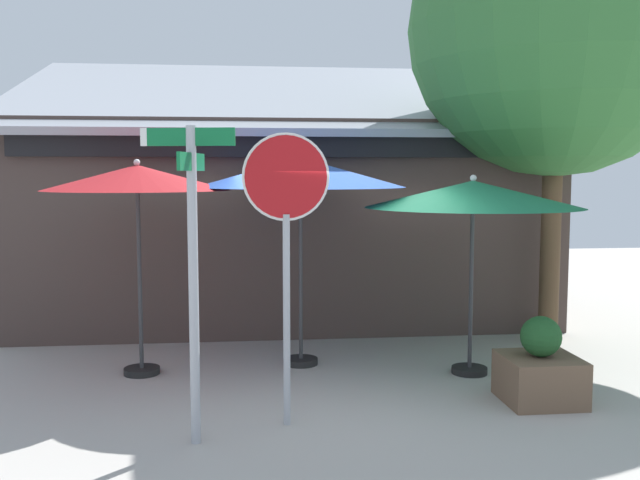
% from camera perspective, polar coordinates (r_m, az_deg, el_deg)
% --- Properties ---
extents(ground_plane, '(28.00, 28.00, 0.10)m').
position_cam_1_polar(ground_plane, '(8.48, 1.75, -11.93)').
color(ground_plane, '#ADA8A0').
extents(cafe_building, '(9.05, 5.21, 4.71)m').
position_cam_1_polar(cafe_building, '(12.70, -3.00, 2.07)').
color(cafe_building, '#473833').
rests_on(cafe_building, ground).
extents(street_sign_post, '(0.84, 0.78, 2.90)m').
position_cam_1_polar(street_sign_post, '(6.45, -10.26, -1.03)').
color(street_sign_post, '#A8AAB2').
rests_on(street_sign_post, ground).
extents(stop_sign, '(0.85, 0.08, 2.87)m').
position_cam_1_polar(stop_sign, '(6.82, -2.75, 1.64)').
color(stop_sign, '#A8AAB2').
rests_on(stop_sign, ground).
extents(patio_umbrella_crimson_left, '(2.26, 2.26, 2.65)m').
position_cam_1_polar(patio_umbrella_crimson_left, '(8.83, -14.54, 4.72)').
color(patio_umbrella_crimson_left, black).
rests_on(patio_umbrella_crimson_left, ground).
extents(patio_umbrella_royal_blue_center, '(2.68, 2.68, 2.75)m').
position_cam_1_polar(patio_umbrella_royal_blue_center, '(9.00, -1.59, 5.37)').
color(patio_umbrella_royal_blue_center, black).
rests_on(patio_umbrella_royal_blue_center, ground).
extents(patio_umbrella_forest_green_right, '(2.64, 2.64, 2.46)m').
position_cam_1_polar(patio_umbrella_forest_green_right, '(8.78, 12.24, 3.53)').
color(patio_umbrella_forest_green_right, black).
rests_on(patio_umbrella_forest_green_right, ground).
extents(shade_tree, '(4.47, 4.21, 6.64)m').
position_cam_1_polar(shade_tree, '(10.96, 19.66, 15.51)').
color(shade_tree, brown).
rests_on(shade_tree, ground).
extents(sidewalk_planter, '(0.80, 0.80, 0.95)m').
position_cam_1_polar(sidewalk_planter, '(8.13, 17.33, -10.00)').
color(sidewalk_planter, brown).
rests_on(sidewalk_planter, ground).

